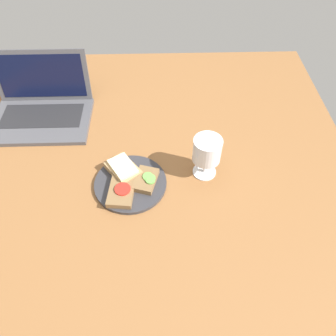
% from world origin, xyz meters
% --- Properties ---
extents(wooden_table, '(1.40, 1.40, 0.03)m').
position_xyz_m(wooden_table, '(0.00, 0.00, 0.01)').
color(wooden_table, brown).
rests_on(wooden_table, ground).
extents(plate, '(0.22, 0.22, 0.01)m').
position_xyz_m(plate, '(-0.04, -0.06, 0.04)').
color(plate, '#333338').
rests_on(plate, wooden_table).
extents(sandwich_with_tomato, '(0.09, 0.12, 0.02)m').
position_xyz_m(sandwich_with_tomato, '(-0.06, -0.10, 0.05)').
color(sandwich_with_tomato, brown).
rests_on(sandwich_with_tomato, plate).
extents(sandwich_with_cucumber, '(0.09, 0.11, 0.02)m').
position_xyz_m(sandwich_with_cucumber, '(0.01, -0.06, 0.05)').
color(sandwich_with_cucumber, brown).
rests_on(sandwich_with_cucumber, plate).
extents(sandwich_with_cheese, '(0.13, 0.13, 0.03)m').
position_xyz_m(sandwich_with_cheese, '(-0.06, -0.02, 0.06)').
color(sandwich_with_cheese, '#A88456').
rests_on(sandwich_with_cheese, plate).
extents(wine_glass, '(0.09, 0.09, 0.14)m').
position_xyz_m(wine_glass, '(0.20, -0.02, 0.13)').
color(wine_glass, white).
rests_on(wine_glass, wooden_table).
extents(laptop, '(0.36, 0.28, 0.21)m').
position_xyz_m(laptop, '(-0.38, 0.28, 0.07)').
color(laptop, '#4C4C51').
rests_on(laptop, wooden_table).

